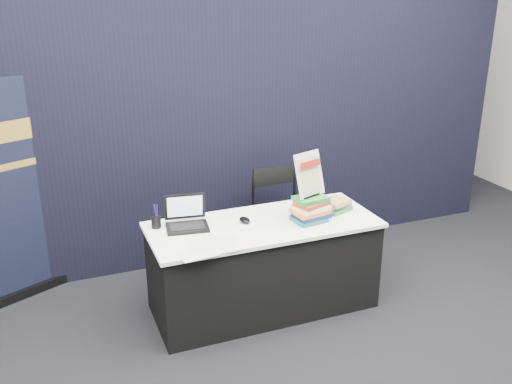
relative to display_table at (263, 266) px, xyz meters
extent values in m
plane|color=black|center=(0.00, -0.55, -0.38)|extent=(8.00, 8.00, 0.00)
cube|color=#B6B5AC|center=(0.00, 3.45, 1.37)|extent=(8.00, 0.02, 3.50)
cube|color=black|center=(0.00, 1.05, 0.82)|extent=(6.00, 0.08, 2.40)
cube|color=black|center=(0.00, 0.00, -0.02)|extent=(1.76, 0.71, 0.72)
cube|color=white|center=(0.00, 0.00, 0.36)|extent=(1.80, 0.75, 0.03)
cube|color=black|center=(-0.58, 0.11, 0.38)|extent=(0.35, 0.27, 0.02)
cube|color=black|center=(-0.58, 0.23, 0.51)|extent=(0.32, 0.11, 0.22)
cube|color=silver|center=(-0.58, 0.22, 0.51)|extent=(0.27, 0.08, 0.17)
ellipsoid|color=black|center=(-0.13, 0.07, 0.39)|extent=(0.09, 0.13, 0.04)
cube|color=white|center=(-0.63, -0.32, 0.38)|extent=(0.28, 0.22, 0.00)
cube|color=silver|center=(-0.49, -0.21, 0.38)|extent=(0.39, 0.34, 0.00)
cube|color=white|center=(-0.30, -0.28, 0.38)|extent=(0.28, 0.22, 0.00)
cylinder|color=black|center=(-0.80, 0.22, 0.42)|extent=(0.09, 0.09, 0.10)
cube|color=#185E57|center=(0.36, -0.09, 0.39)|extent=(0.28, 0.24, 0.03)
cube|color=#122250|center=(0.36, -0.09, 0.42)|extent=(0.28, 0.24, 0.03)
cube|color=orange|center=(0.36, -0.09, 0.46)|extent=(0.28, 0.24, 0.03)
cube|color=#F8FACC|center=(0.36, -0.09, 0.49)|extent=(0.28, 0.24, 0.03)
cube|color=#A3351A|center=(0.36, -0.09, 0.53)|extent=(0.28, 0.24, 0.03)
cube|color=#22812C|center=(0.36, -0.09, 0.56)|extent=(0.28, 0.24, 0.03)
cube|color=#22812C|center=(0.65, 0.03, 0.39)|extent=(0.26, 0.22, 0.03)
cube|color=#525258|center=(0.65, 0.03, 0.42)|extent=(0.26, 0.22, 0.03)
cube|color=#B18E47|center=(0.65, 0.03, 0.45)|extent=(0.26, 0.22, 0.03)
cube|color=black|center=(0.36, -0.11, 0.59)|extent=(0.17, 0.07, 0.01)
cylinder|color=black|center=(0.29, -0.02, 0.69)|extent=(0.04, 0.09, 0.25)
cylinder|color=black|center=(0.43, -0.02, 0.69)|extent=(0.04, 0.09, 0.25)
cube|color=silver|center=(0.36, -0.06, 0.75)|extent=(0.28, 0.18, 0.34)
cube|color=#D2C383|center=(0.36, -0.07, 0.75)|extent=(0.22, 0.14, 0.27)
cube|color=maroon|center=(0.36, -0.07, 0.84)|extent=(0.20, 0.08, 0.05)
cube|color=black|center=(-1.77, 0.93, -0.34)|extent=(0.75, 0.42, 0.07)
cube|color=black|center=(-1.77, 0.95, 0.54)|extent=(0.68, 0.34, 1.84)
cube|color=gold|center=(-1.77, 0.93, 1.05)|extent=(0.46, 0.22, 0.17)
cube|color=gold|center=(-1.77, 0.93, 0.77)|extent=(0.50, 0.24, 0.06)
cylinder|color=black|center=(0.18, 0.28, -0.15)|extent=(0.02, 0.02, 0.46)
cylinder|color=black|center=(0.59, 0.28, -0.15)|extent=(0.02, 0.02, 0.46)
cylinder|color=black|center=(0.18, 0.69, -0.15)|extent=(0.02, 0.02, 0.46)
cylinder|color=black|center=(0.59, 0.69, -0.15)|extent=(0.02, 0.02, 0.46)
cube|color=black|center=(0.39, 0.49, 0.11)|extent=(0.46, 0.46, 0.04)
cube|color=black|center=(0.39, 0.69, 0.50)|extent=(0.41, 0.05, 0.16)
camera|label=1|loc=(-1.56, -3.77, 2.16)|focal=40.00mm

